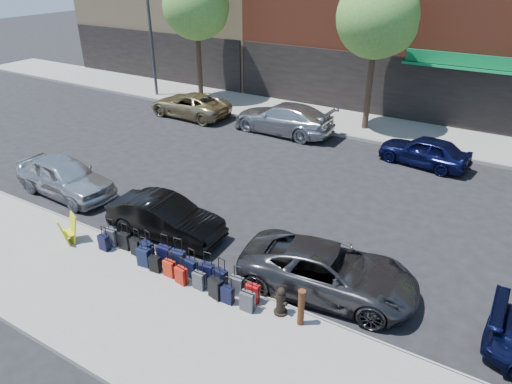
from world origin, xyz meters
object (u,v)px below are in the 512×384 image
Objects in this scene: display_rack at (67,230)px; car_near_0 at (65,176)px; car_far_2 at (424,151)px; suitcase_front_5 at (178,261)px; car_near_2 at (328,271)px; car_far_1 at (283,118)px; tree_left at (198,8)px; car_far_0 at (190,105)px; streetlight at (152,20)px; bollard at (301,307)px; tree_center at (380,20)px; fire_hydrant at (281,302)px; car_near_1 at (165,218)px.

car_near_0 reaches higher than display_rack.
suitcase_front_5 is at bearing -11.81° from car_far_2.
display_rack is 14.37m from car_far_2.
display_rack is 7.97m from car_near_2.
car_near_2 is at bearing 34.99° from car_far_1.
tree_left is 1.55× the size of car_far_0.
bollard is (16.67, -13.70, -4.00)m from streetlight.
tree_left is at bearing -107.90° from car_far_1.
car_far_1 is (-3.61, -2.43, -4.65)m from tree_center.
suitcase_front_5 is 12.22m from car_far_1.
tree_left is at bearing -156.08° from car_far_0.
tree_center is 9.52× the size of fire_hydrant.
suitcase_front_5 is 7.01m from car_near_0.
car_far_1 is (3.82, 10.16, 0.03)m from car_near_0.
tree_center is 15.36m from car_near_0.
car_near_0 is 10.65m from car_near_2.
suitcase_front_5 is at bearing -101.21° from car_near_0.
car_near_1 is 1.03× the size of car_far_2.
tree_center is (10.50, 0.00, 0.00)m from tree_left.
suitcase_front_5 is 3.87m from bollard.
bollard is 10.81m from car_near_0.
bollard is (13.73, -14.40, -4.75)m from tree_left.
display_rack is at bearing 97.78° from car_near_2.
streetlight is (-13.44, -0.70, -0.75)m from tree_center.
suitcase_front_5 is 1.15× the size of display_rack.
suitcase_front_5 is at bearing -92.53° from tree_center.
car_far_0 is (1.17, -2.76, -4.76)m from tree_left.
car_near_0 is at bearing -19.06° from car_far_1.
car_near_0 is at bearing 83.51° from car_near_1.
tree_center is at bearing -122.15° from car_far_2.
car_far_0 is at bearing 151.13° from fire_hydrant.
car_near_1 is at bearing 65.58° from display_rack.
streetlight is at bearing -166.61° from tree_left.
fire_hydrant is 16.64m from car_far_0.
tree_left reaches higher than car_near_2.
display_rack is 0.19× the size of car_near_2.
tree_left reaches higher than car_far_0.
car_near_1 is (8.19, -12.86, -4.77)m from tree_left.
car_far_2 is at bearing 61.03° from suitcase_front_5.
tree_center reaches higher than car_far_1.
bollard is at bearing 31.27° from car_far_1.
car_near_1 is 0.83× the size of car_far_0.
suitcase_front_5 reaches higher than display_rack.
car_near_0 is at bearing -174.56° from fire_hydrant.
car_near_2 reaches higher than display_rack.
car_near_1 is at bearing 178.72° from fire_hydrant.
car_near_1 is at bearing -57.50° from tree_left.
car_far_1 is (-2.97, 11.84, 0.28)m from suitcase_front_5.
display_rack is (-4.46, -14.90, -4.82)m from tree_center.
tree_left is 7.29× the size of bollard.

